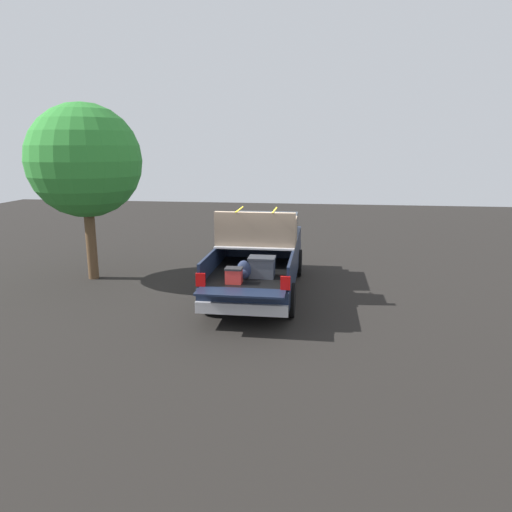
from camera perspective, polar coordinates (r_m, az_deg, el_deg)
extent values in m
plane|color=black|center=(12.41, 0.38, -4.33)|extent=(40.00, 40.00, 0.00)
cube|color=#162138|center=(12.24, 0.38, -1.61)|extent=(5.50, 1.92, 0.48)
cube|color=black|center=(11.03, -0.43, -1.86)|extent=(2.80, 1.80, 0.04)
cube|color=#162138|center=(11.14, -5.17, -0.54)|extent=(2.80, 0.06, 0.50)
cube|color=#162138|center=(10.88, 4.42, -0.86)|extent=(2.80, 0.06, 0.50)
cube|color=#162138|center=(12.29, 0.49, 0.80)|extent=(0.06, 1.80, 0.50)
cube|color=#162138|center=(9.44, -1.90, -4.45)|extent=(0.55, 1.80, 0.04)
cube|color=#B2B2B7|center=(11.66, 0.12, 1.48)|extent=(1.25, 1.92, 0.04)
cube|color=#162138|center=(13.44, 1.14, 1.86)|extent=(2.30, 1.92, 0.50)
cube|color=#2D3842|center=(13.25, 1.10, 3.86)|extent=(1.94, 1.76, 0.48)
cube|color=#162138|center=(14.77, 1.76, 2.64)|extent=(0.40, 1.82, 0.38)
cube|color=#B2B2B7|center=(9.70, -1.72, -6.32)|extent=(0.24, 1.92, 0.24)
cube|color=red|center=(9.81, -6.73, -2.88)|extent=(0.06, 0.20, 0.28)
cube|color=red|center=(9.53, 3.59, -3.29)|extent=(0.06, 0.20, 0.28)
cylinder|color=black|center=(14.10, -2.23, -0.57)|extent=(0.78, 0.30, 0.78)
cylinder|color=black|center=(13.91, 4.92, -0.80)|extent=(0.78, 0.30, 0.78)
cylinder|color=black|center=(10.80, -5.49, -4.90)|extent=(0.78, 0.30, 0.78)
cylinder|color=black|center=(10.55, 3.90, -5.31)|extent=(0.78, 0.30, 0.78)
cube|color=#474C56|center=(10.41, 0.73, -1.48)|extent=(0.40, 0.55, 0.41)
cube|color=#31353C|center=(10.36, 0.73, -0.24)|extent=(0.44, 0.59, 0.05)
ellipsoid|color=#283351|center=(10.26, -1.46, -1.67)|extent=(0.20, 0.31, 0.42)
ellipsoid|color=#283351|center=(10.18, -1.56, -2.17)|extent=(0.09, 0.22, 0.18)
cube|color=red|center=(9.97, -2.70, -2.48)|extent=(0.26, 0.34, 0.30)
cube|color=#262628|center=(9.93, -2.71, -1.53)|extent=(0.28, 0.36, 0.04)
cube|color=#84705B|center=(11.62, 0.12, 2.60)|extent=(0.94, 1.93, 0.42)
cube|color=#84705B|center=(11.16, -0.15, 4.30)|extent=(0.16, 1.93, 0.40)
cube|color=#84705B|center=(11.76, -4.05, 4.27)|extent=(0.70, 0.20, 0.22)
cube|color=#84705B|center=(11.53, 4.44, 4.09)|extent=(0.70, 0.20, 0.22)
cube|color=yellow|center=(11.59, -2.02, 5.67)|extent=(1.04, 0.03, 0.02)
cube|color=yellow|center=(11.47, 2.28, 5.59)|extent=(1.04, 0.03, 0.02)
cylinder|color=brown|center=(14.19, -19.38, 2.16)|extent=(0.29, 0.29, 2.42)
sphere|color=#2E8430|center=(13.97, -20.05, 10.80)|extent=(3.11, 3.11, 3.11)
cylinder|color=#3F4C66|center=(16.76, -3.03, 1.82)|extent=(0.56, 0.56, 0.90)
cylinder|color=#3F4C66|center=(16.67, -3.05, 3.47)|extent=(0.60, 0.60, 0.08)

